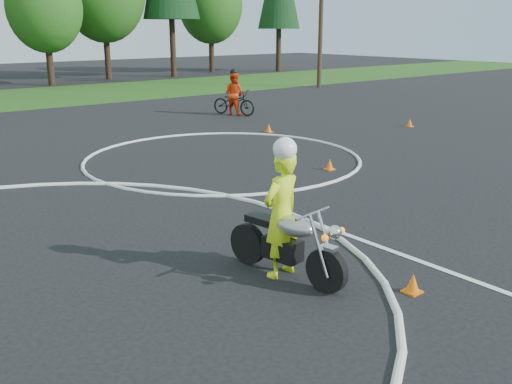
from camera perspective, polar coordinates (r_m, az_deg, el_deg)
course_markings at (r=11.10m, az=-16.87°, el=-4.13°), size 19.05×19.05×0.12m
primary_motorcycle at (r=8.72m, az=3.19°, el=-5.07°), size 0.78×2.24×1.18m
rider_primary_grp at (r=8.65m, az=2.57°, el=-1.85°), size 0.79×0.58×2.19m
rider_second_grp at (r=25.35m, az=-2.22°, el=9.31°), size 1.43×2.22×2.02m
traffic_cones at (r=13.89m, az=2.71°, el=1.16°), size 22.06×11.69×0.30m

